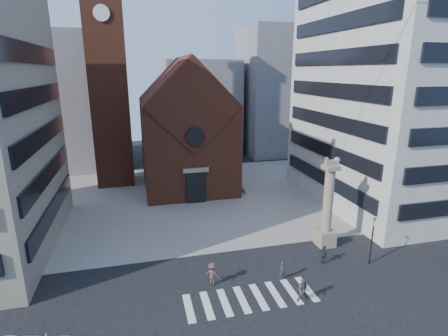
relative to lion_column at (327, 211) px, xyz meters
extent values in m
plane|color=black|center=(-10.01, -3.00, -3.46)|extent=(120.00, 120.00, 0.00)
cube|color=#9B948D|center=(-10.01, 16.00, -3.43)|extent=(46.00, 30.00, 0.05)
cube|color=brown|center=(-10.01, 22.00, 2.54)|extent=(12.00, 16.00, 12.00)
cube|color=#5C251D|center=(-10.01, 22.40, 8.54)|extent=(12.00, 15.40, 12.00)
cube|color=brown|center=(-10.01, 14.05, 8.54)|extent=(11.76, 0.50, 11.76)
cylinder|color=black|center=(-10.01, 13.60, 5.04)|extent=(2.20, 0.30, 2.20)
cube|color=black|center=(-10.01, 13.85, -1.46)|extent=(2.40, 0.30, 4.00)
cube|color=gray|center=(-10.01, 13.80, 0.84)|extent=(3.20, 0.40, 0.50)
cube|color=brown|center=(-20.01, 25.00, 11.54)|extent=(5.00, 5.00, 30.00)
cylinder|color=white|center=(-20.01, 22.40, 19.54)|extent=(2.00, 0.20, 2.00)
cube|color=beige|center=(13.99, 9.00, 12.54)|extent=(18.00, 22.00, 32.00)
cube|color=gray|center=(-30.01, 37.00, 7.54)|extent=(16.00, 14.00, 22.00)
cube|color=gray|center=(-4.01, 42.00, 5.54)|extent=(14.00, 12.00, 18.00)
cube|color=gray|center=(11.99, 39.00, 8.54)|extent=(16.00, 14.00, 24.00)
cube|color=gray|center=(-0.01, 0.00, -2.71)|extent=(1.60, 1.60, 1.50)
cylinder|color=gray|center=(-0.01, 0.00, 1.04)|extent=(0.90, 0.90, 6.00)
cube|color=gray|center=(-0.01, 0.00, 4.24)|extent=(1.30, 1.30, 0.40)
cube|color=gray|center=(-0.01, 0.00, 4.64)|extent=(1.20, 0.50, 0.55)
sphere|color=gray|center=(0.54, 0.00, 4.89)|extent=(0.56, 0.56, 0.56)
cube|color=gray|center=(-0.51, 0.00, 5.04)|extent=(0.25, 0.15, 0.35)
cylinder|color=black|center=(1.99, -4.00, -1.71)|extent=(0.12, 0.12, 3.50)
imported|color=black|center=(1.99, -4.00, 0.44)|extent=(0.13, 0.16, 0.80)
imported|color=#2C2B3C|center=(-6.25, -4.36, -2.67)|extent=(0.58, 0.39, 1.57)
imported|color=#564745|center=(-5.92, -7.35, -2.51)|extent=(1.14, 1.05, 1.88)
imported|color=#2A2C33|center=(-1.83, -2.98, -2.62)|extent=(0.65, 1.05, 1.67)
imported|color=#4E3534|center=(-11.78, -3.63, -2.53)|extent=(1.37, 1.26, 1.85)
imported|color=black|center=(-15.84, 15.37, -3.00)|extent=(0.62, 1.58, 0.82)
imported|color=black|center=(-14.06, 15.37, -2.95)|extent=(0.50, 1.53, 0.91)
imported|color=black|center=(-12.27, 15.37, -3.00)|extent=(0.62, 1.58, 0.82)
imported|color=black|center=(-10.48, 15.37, -2.95)|extent=(0.50, 1.53, 0.91)
imported|color=black|center=(-8.70, 15.37, -3.00)|extent=(0.62, 1.58, 0.82)
imported|color=black|center=(-6.91, 15.37, -2.95)|extent=(0.50, 1.53, 0.91)
imported|color=black|center=(-5.12, 15.37, -3.00)|extent=(0.62, 1.58, 0.82)
imported|color=black|center=(-3.34, 15.37, -2.95)|extent=(0.50, 1.53, 0.91)
camera|label=1|loc=(-16.78, -26.91, 12.67)|focal=28.00mm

